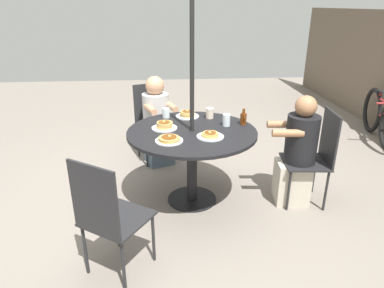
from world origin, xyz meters
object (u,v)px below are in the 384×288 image
(pancake_plate_c, at_px, (169,139))
(bicycle, at_px, (381,117))
(patio_chair_south, at_px, (316,153))
(patio_chair_east, at_px, (108,214))
(coffee_cup, at_px, (210,113))
(diner_south, at_px, (297,155))
(drinking_glass_a, at_px, (226,120))
(pancake_plate_b, at_px, (164,126))
(patio_chair_north, at_px, (152,118))
(diner_north, at_px, (157,124))
(pancake_plate_a, at_px, (210,135))
(pancake_plate_d, at_px, (187,114))
(patio_table, at_px, (192,142))
(drinking_glass_b, at_px, (166,113))
(syrup_bottle, at_px, (243,118))

(pancake_plate_c, height_order, bicycle, pancake_plate_c)
(patio_chair_south, bearing_deg, patio_chair_east, 120.90)
(coffee_cup, bearing_deg, diner_south, 60.00)
(drinking_glass_a, bearing_deg, patio_chair_east, -42.57)
(patio_chair_south, relative_size, bicycle, 0.67)
(diner_south, xyz_separation_m, pancake_plate_b, (-0.17, -1.27, 0.27))
(patio_chair_north, relative_size, patio_chair_south, 1.00)
(diner_north, height_order, pancake_plate_a, diner_north)
(pancake_plate_d, xyz_separation_m, drinking_glass_a, (0.31, 0.36, 0.03))
(pancake_plate_b, height_order, pancake_plate_d, pancake_plate_b)
(patio_table, distance_m, coffee_cup, 0.45)
(bicycle, bearing_deg, drinking_glass_a, -48.47)
(pancake_plate_c, bearing_deg, patio_chair_east, -31.13)
(patio_chair_north, height_order, pancake_plate_d, patio_chair_north)
(pancake_plate_d, bearing_deg, drinking_glass_b, -88.63)
(patio_chair_south, height_order, pancake_plate_b, patio_chair_south)
(diner_north, bearing_deg, drinking_glass_a, 109.20)
(patio_table, distance_m, diner_north, 1.02)
(patio_chair_east, height_order, pancake_plate_a, patio_chair_east)
(diner_north, distance_m, pancake_plate_b, 0.92)
(diner_south, xyz_separation_m, bicycle, (-1.53, 1.83, -0.16))
(pancake_plate_a, distance_m, pancake_plate_c, 0.37)
(syrup_bottle, distance_m, drinking_glass_a, 0.18)
(patio_chair_east, bearing_deg, pancake_plate_a, 78.53)
(patio_chair_north, relative_size, pancake_plate_b, 3.86)
(pancake_plate_b, distance_m, coffee_cup, 0.55)
(patio_chair_north, xyz_separation_m, pancake_plate_a, (1.30, 0.56, 0.25))
(pancake_plate_b, bearing_deg, patio_chair_north, -171.72)
(coffee_cup, bearing_deg, pancake_plate_d, -104.91)
(patio_table, xyz_separation_m, diner_north, (-0.95, -0.35, -0.14))
(pancake_plate_b, distance_m, drinking_glass_a, 0.60)
(pancake_plate_a, xyz_separation_m, pancake_plate_b, (-0.26, -0.40, 0.01))
(bicycle, bearing_deg, pancake_plate_b, -52.79)
(patio_table, distance_m, syrup_bottle, 0.56)
(pancake_plate_d, height_order, syrup_bottle, syrup_bottle)
(drinking_glass_b, bearing_deg, patio_chair_south, 69.53)
(pancake_plate_c, bearing_deg, drinking_glass_a, 122.82)
(pancake_plate_b, relative_size, bicycle, 0.17)
(syrup_bottle, bearing_deg, coffee_cup, -126.99)
(diner_south, bearing_deg, pancake_plate_a, 101.45)
(diner_south, height_order, coffee_cup, diner_south)
(diner_south, xyz_separation_m, pancake_plate_c, (0.16, -1.23, 0.26))
(patio_chair_south, distance_m, drinking_glass_b, 1.54)
(drinking_glass_a, bearing_deg, patio_table, -72.92)
(patio_chair_east, distance_m, patio_chair_south, 2.04)
(diner_south, bearing_deg, bicycle, -44.54)
(coffee_cup, bearing_deg, patio_chair_east, -33.01)
(patio_chair_east, height_order, drinking_glass_b, patio_chair_east)
(patio_chair_north, relative_size, pancake_plate_d, 3.86)
(patio_chair_south, distance_m, pancake_plate_b, 1.47)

